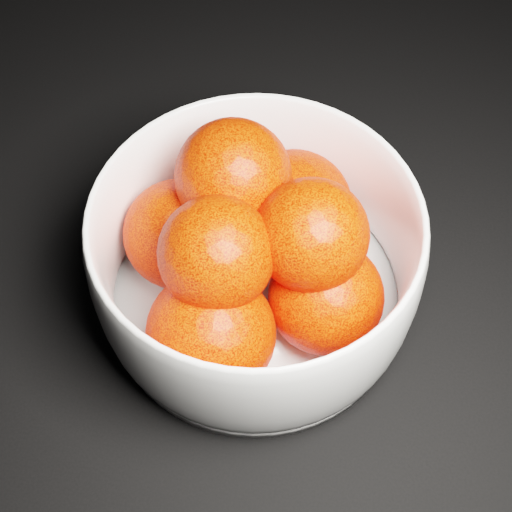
# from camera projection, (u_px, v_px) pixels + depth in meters

# --- Properties ---
(bowl) EXTENTS (0.25, 0.25, 0.12)m
(bowl) POSITION_uv_depth(u_px,v_px,m) (256.00, 260.00, 0.55)
(bowl) COLOR white
(bowl) RESTS_ON ground
(orange_pile) EXTENTS (0.21, 0.22, 0.15)m
(orange_pile) POSITION_uv_depth(u_px,v_px,m) (252.00, 249.00, 0.54)
(orange_pile) COLOR #FF2205
(orange_pile) RESTS_ON bowl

